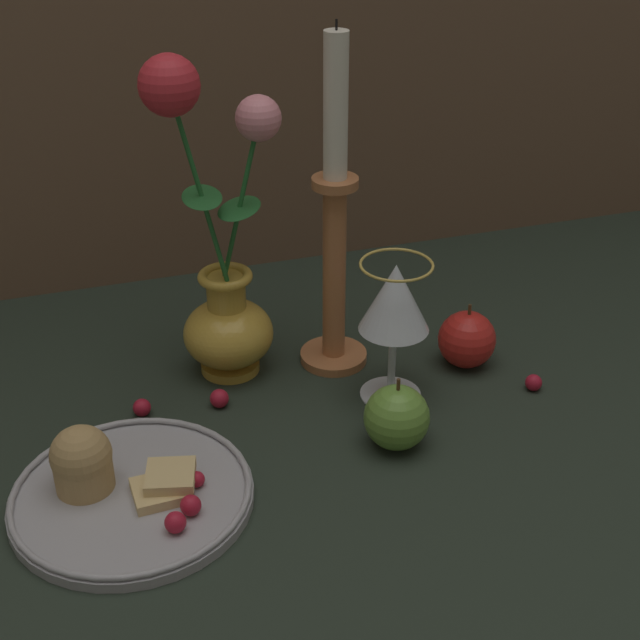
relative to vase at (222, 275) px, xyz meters
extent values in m
plane|color=#232D23|center=(0.07, -0.09, -0.12)|extent=(2.40, 2.40, 0.00)
cylinder|color=gold|center=(0.00, 0.00, -0.11)|extent=(0.07, 0.07, 0.01)
ellipsoid|color=gold|center=(0.00, 0.00, -0.07)|extent=(0.10, 0.10, 0.07)
cylinder|color=gold|center=(0.00, 0.00, -0.02)|extent=(0.04, 0.04, 0.04)
torus|color=gold|center=(0.00, 0.00, 0.00)|extent=(0.06, 0.06, 0.01)
cylinder|color=#23662D|center=(-0.02, 0.00, 0.10)|extent=(0.05, 0.02, 0.21)
ellipsoid|color=#23662D|center=(-0.02, 0.00, 0.09)|extent=(0.05, 0.07, 0.00)
sphere|color=red|center=(-0.04, -0.01, 0.21)|extent=(0.06, 0.06, 0.06)
cylinder|color=#23662D|center=(0.02, 0.00, 0.08)|extent=(0.05, 0.01, 0.17)
ellipsoid|color=#23662D|center=(0.02, 0.00, 0.07)|extent=(0.07, 0.08, 0.00)
sphere|color=pink|center=(0.05, 0.00, 0.16)|extent=(0.05, 0.05, 0.05)
cylinder|color=#A3A3A8|center=(-0.13, -0.19, -0.11)|extent=(0.22, 0.22, 0.01)
torus|color=#A3A3A8|center=(-0.13, -0.19, -0.11)|extent=(0.22, 0.22, 0.01)
cylinder|color=tan|center=(-0.17, -0.16, -0.09)|extent=(0.05, 0.05, 0.04)
sphere|color=tan|center=(-0.17, -0.16, -0.07)|extent=(0.06, 0.06, 0.06)
cube|color=#DBBC7A|center=(-0.11, -0.20, -0.10)|extent=(0.05, 0.05, 0.01)
cube|color=#DBBC7A|center=(-0.09, -0.19, -0.09)|extent=(0.05, 0.05, 0.01)
sphere|color=#AD192D|center=(-0.10, -0.25, -0.10)|extent=(0.02, 0.02, 0.02)
sphere|color=#AD192D|center=(-0.08, -0.23, -0.10)|extent=(0.02, 0.02, 0.02)
sphere|color=#AD192D|center=(-0.07, -0.19, -0.10)|extent=(0.01, 0.01, 0.01)
cylinder|color=silver|center=(0.16, -0.10, -0.12)|extent=(0.07, 0.07, 0.00)
cylinder|color=silver|center=(0.16, -0.10, -0.08)|extent=(0.01, 0.01, 0.08)
cone|color=silver|center=(0.16, -0.10, 0.00)|extent=(0.07, 0.07, 0.07)
cone|color=#E5CC66|center=(0.16, -0.10, -0.01)|extent=(0.06, 0.06, 0.05)
torus|color=gold|center=(0.16, -0.10, 0.04)|extent=(0.07, 0.07, 0.00)
cylinder|color=#B77042|center=(0.12, -0.02, -0.11)|extent=(0.08, 0.08, 0.01)
cylinder|color=#B77042|center=(0.12, -0.02, -0.01)|extent=(0.03, 0.03, 0.20)
cylinder|color=#B77042|center=(0.12, -0.02, 0.09)|extent=(0.05, 0.05, 0.01)
cylinder|color=silver|center=(0.12, -0.02, 0.17)|extent=(0.02, 0.02, 0.15)
cylinder|color=black|center=(0.12, -0.02, 0.25)|extent=(0.00, 0.00, 0.01)
sphere|color=red|center=(0.26, -0.07, -0.09)|extent=(0.06, 0.06, 0.06)
cylinder|color=#4C3319|center=(0.26, -0.07, -0.05)|extent=(0.00, 0.00, 0.01)
sphere|color=#669938|center=(0.13, -0.18, -0.09)|extent=(0.06, 0.06, 0.06)
cylinder|color=#4C3319|center=(0.13, -0.18, -0.05)|extent=(0.00, 0.00, 0.01)
sphere|color=#AD192D|center=(0.30, -0.14, -0.11)|extent=(0.02, 0.02, 0.02)
sphere|color=#AD192D|center=(-0.10, -0.06, -0.11)|extent=(0.02, 0.02, 0.02)
sphere|color=#AD192D|center=(-0.02, -0.07, -0.11)|extent=(0.02, 0.02, 0.02)
camera|label=1|loc=(-0.16, -0.82, 0.42)|focal=50.00mm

